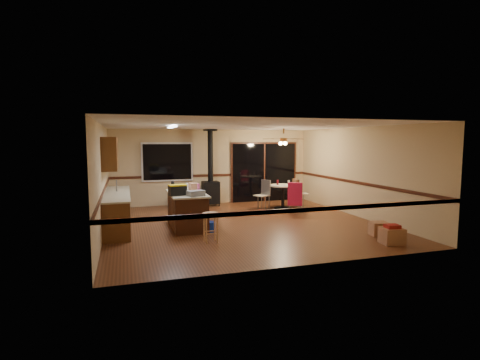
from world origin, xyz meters
name	(u,v)px	position (x,y,z in m)	size (l,w,h in m)	color
floor	(243,224)	(0.00, 0.00, 0.00)	(7.00, 7.00, 0.00)	#582E18
ceiling	(243,126)	(0.00, 0.00, 2.60)	(7.00, 7.00, 0.00)	silver
wall_back	(213,167)	(0.00, 3.50, 1.30)	(7.00, 7.00, 0.00)	tan
wall_front	(304,193)	(0.00, -3.50, 1.30)	(7.00, 7.00, 0.00)	tan
wall_left	(102,180)	(-3.50, 0.00, 1.30)	(7.00, 7.00, 0.00)	tan
wall_right	(358,172)	(3.50, 0.00, 1.30)	(7.00, 7.00, 0.00)	tan
chair_rail	(243,187)	(0.00, 0.00, 1.00)	(7.00, 7.00, 0.08)	#3F1B0F
window	(167,162)	(-1.60, 3.45, 1.50)	(1.72, 0.10, 1.32)	black
sliding_door	(264,173)	(1.90, 3.45, 1.05)	(2.52, 0.10, 2.10)	black
lower_cabinets	(117,211)	(-3.20, 0.50, 0.43)	(0.60, 3.00, 0.86)	brown
countertop	(117,194)	(-3.20, 0.50, 0.88)	(0.64, 3.04, 0.04)	#C0B795
upper_cabinets	(110,153)	(-3.33, 0.70, 1.90)	(0.35, 2.00, 0.80)	brown
kitchen_island	(187,210)	(-1.50, 0.00, 0.45)	(0.88, 1.68, 0.90)	#36190D
wood_stove	(211,184)	(-0.20, 3.05, 0.73)	(0.55, 0.50, 2.52)	black
ceiling_fan	(284,141)	(1.92, 1.77, 2.21)	(0.24, 0.24, 0.55)	brown
fluorescent_strip	(172,127)	(-1.80, 0.30, 2.56)	(0.10, 1.20, 0.04)	white
toolbox_grey	(196,193)	(-1.38, -0.58, 0.96)	(0.41, 0.23, 0.13)	slate
toolbox_black	(178,191)	(-1.78, -0.36, 1.01)	(0.41, 0.22, 0.23)	black
toolbox_yellow_lid	(177,185)	(-1.78, -0.36, 1.14)	(0.42, 0.22, 0.03)	gold
box_on_island	(194,186)	(-1.24, 0.49, 0.99)	(0.21, 0.28, 0.19)	#9A6544
bottle_dark	(173,187)	(-1.82, 0.25, 1.04)	(0.08, 0.08, 0.28)	black
bottle_pink	(198,188)	(-1.18, 0.11, 1.01)	(0.07, 0.07, 0.21)	#D84C8C
bottle_white	(187,187)	(-1.41, 0.49, 1.00)	(0.07, 0.07, 0.20)	white
bar_stool	(211,228)	(-1.23, -1.52, 0.33)	(0.36, 0.36, 0.65)	tan
blue_bucket	(210,227)	(-1.04, -0.57, 0.12)	(0.29, 0.29, 0.24)	#0C2FB1
dining_table	(283,193)	(1.92, 1.77, 0.53)	(0.90, 0.90, 0.78)	black
glass_red	(278,182)	(1.77, 1.87, 0.86)	(0.06, 0.06, 0.16)	#590C14
glass_cream	(289,183)	(2.10, 1.72, 0.86)	(0.07, 0.07, 0.15)	beige
chair_left	(264,191)	(1.32, 1.92, 0.59)	(0.54, 0.53, 0.51)	#BBAD8B
chair_near	(295,194)	(1.94, 0.91, 0.60)	(0.58, 0.60, 0.70)	#BBAD8B
chair_right	(296,190)	(2.44, 1.85, 0.60)	(0.51, 0.48, 0.70)	#BBAD8B
box_under_window	(179,201)	(-1.30, 3.03, 0.20)	(0.51, 0.41, 0.41)	#9A6544
box_corner_a	(392,236)	(2.48, -2.78, 0.17)	(0.45, 0.38, 0.34)	#9A6544
box_corner_b	(379,229)	(2.68, -2.08, 0.16)	(0.39, 0.33, 0.31)	#9A6544
box_small_red	(392,226)	(2.48, -2.78, 0.38)	(0.29, 0.24, 0.08)	maroon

